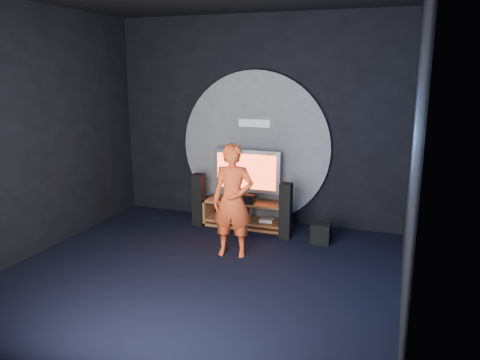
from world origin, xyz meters
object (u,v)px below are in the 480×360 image
media_console (246,215)px  player (233,201)px  tv (247,173)px  tower_speaker_right (286,211)px  subwoofer (321,233)px  tower_speaker_left (199,199)px

media_console → player: size_ratio=0.86×
tv → tower_speaker_right: 0.99m
subwoofer → media_console: bearing=165.3°
media_console → subwoofer: bearing=-14.7°
tv → tower_speaker_left: size_ratio=1.29×
media_console → player: (0.23, -1.25, 0.61)m
tv → media_console: bearing=-83.9°
media_console → tower_speaker_left: 0.84m
media_console → subwoofer: 1.39m
tower_speaker_left → subwoofer: bearing=-4.7°
tower_speaker_left → player: size_ratio=0.55×
player → tv: bearing=91.3°
subwoofer → player: (-1.11, -0.90, 0.65)m
tv → tower_speaker_left: tv is taller
player → tower_speaker_left: bearing=124.5°
tv → tower_speaker_left: (-0.78, -0.24, -0.47)m
media_console → tv: 0.72m
tv → player: 1.35m
tv → subwoofer: tv is taller
media_console → tower_speaker_left: size_ratio=1.56×
subwoofer → tv: bearing=162.8°
tv → tower_speaker_right: size_ratio=1.29×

